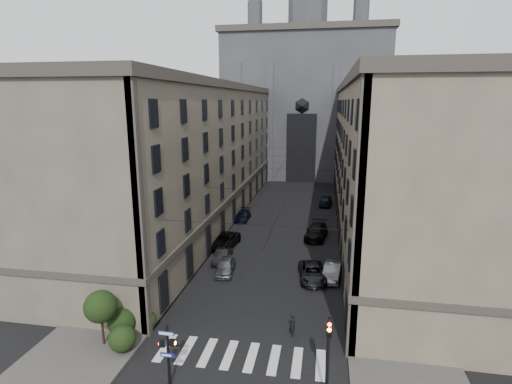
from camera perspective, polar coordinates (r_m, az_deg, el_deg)
The scene contains 19 objects.
sidewalk_left at distance 58.30m, azimuth -5.91°, elevation -3.51°, with size 7.00×80.00×0.15m, color #383533.
sidewalk_right at distance 56.45m, azimuth 15.13°, elevation -4.46°, with size 7.00×80.00×0.15m, color #383533.
zebra_crossing at distance 28.52m, azimuth -2.25°, elevation -22.35°, with size 11.00×3.20×0.01m, color beige.
building_left at distance 57.29m, azimuth -8.96°, elevation 5.59°, with size 13.60×60.60×18.85m.
building_right at distance 54.86m, azimuth 18.77°, elevation 4.75°, with size 13.60×60.60×18.85m.
gothic_tower at distance 92.85m, azimuth 7.08°, elevation 13.61°, with size 35.00×23.00×58.00m.
pedestrian_signal_left at distance 25.37m, azimuth -12.47°, elevation -21.30°, with size 1.02×0.38×4.00m.
traffic_light_right at distance 23.67m, azimuth 10.29°, elevation -21.14°, with size 0.34×0.50×5.20m.
shrub_cluster at distance 30.37m, azimuth -19.32°, elevation -16.75°, with size 3.90×4.40×3.90m.
tram_wires at distance 54.40m, azimuth 4.53°, elevation 3.09°, with size 14.00×60.00×0.43m.
car_left_near at distance 39.73m, azimuth -4.40°, elevation -10.51°, with size 1.68×4.16×1.42m, color slate.
car_left_midnear at distance 42.36m, azimuth -4.83°, elevation -9.09°, with size 1.36×3.91×1.29m, color black.
car_left_midfar at distance 46.37m, azimuth -4.45°, elevation -6.96°, with size 2.49×5.40×1.50m, color black.
car_left_far at distance 56.37m, azimuth -1.93°, elevation -3.40°, with size 1.86×4.58×1.33m, color black.
car_right_near at distance 39.16m, azimuth 10.82°, elevation -11.05°, with size 1.53×4.40×1.45m, color slate.
car_right_midnear at distance 38.59m, azimuth 8.03°, elevation -11.34°, with size 2.34×5.07×1.41m, color black.
car_right_midfar at distance 49.75m, azimuth 8.62°, elevation -5.59°, with size 2.30×5.66×1.64m, color black.
car_right_far at distance 64.97m, azimuth 9.92°, elevation -1.30°, with size 1.81×4.51×1.54m, color black.
pedestrian at distance 30.16m, azimuth 5.28°, elevation -18.31°, with size 0.63×0.41×1.72m, color black.
Camera 1 is at (5.07, -17.75, 16.45)m, focal length 28.00 mm.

